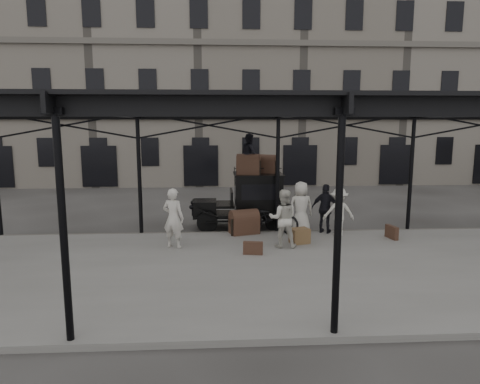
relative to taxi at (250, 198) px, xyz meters
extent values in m
plane|color=#383533|center=(0.92, -3.16, -1.20)|extent=(120.00, 120.00, 0.00)
cube|color=slate|center=(0.92, -5.16, -1.13)|extent=(28.00, 8.00, 0.15)
cylinder|color=black|center=(0.92, -1.16, 0.95)|extent=(0.14, 0.14, 4.30)
cylinder|color=black|center=(0.92, -8.96, 0.95)|extent=(0.14, 0.14, 4.30)
cube|color=black|center=(0.92, -1.16, 3.28)|extent=(22.00, 0.10, 0.45)
cube|color=black|center=(0.92, -8.96, 3.28)|extent=(22.00, 0.10, 0.45)
cube|color=black|center=(0.92, -4.86, 3.45)|extent=(22.50, 9.00, 0.08)
cube|color=silver|center=(0.92, -4.86, 3.52)|extent=(18.00, 7.00, 0.04)
cube|color=slate|center=(0.92, 14.84, 5.80)|extent=(64.00, 8.00, 14.00)
cylinder|color=black|center=(-1.68, -0.72, -0.80)|extent=(0.80, 0.10, 0.80)
cylinder|color=black|center=(-1.68, 0.72, -0.80)|extent=(0.80, 0.10, 0.80)
cylinder|color=black|center=(0.92, -0.72, -0.80)|extent=(0.80, 0.10, 0.80)
cylinder|color=black|center=(0.92, 0.72, -0.80)|extent=(0.80, 0.10, 0.80)
cube|color=black|center=(-0.43, 0.00, -0.65)|extent=(3.60, 1.25, 0.12)
cube|color=black|center=(-1.78, 0.00, -0.35)|extent=(0.90, 1.00, 0.55)
cube|color=black|center=(-2.25, 0.00, -0.35)|extent=(0.06, 0.70, 0.55)
cube|color=black|center=(-0.98, 0.00, -0.25)|extent=(0.70, 1.30, 0.10)
cube|color=black|center=(0.32, 0.00, 0.15)|extent=(1.80, 1.45, 1.55)
cube|color=black|center=(0.32, -0.73, 0.35)|extent=(1.40, 0.02, 0.60)
cube|color=black|center=(0.32, 0.00, 0.95)|extent=(1.90, 1.55, 0.06)
imported|color=beige|center=(-2.71, -3.08, -0.08)|extent=(0.83, 0.69, 1.94)
imported|color=beige|center=(0.81, -3.21, -0.11)|extent=(0.99, 0.81, 1.89)
imported|color=beige|center=(1.74, -1.50, -0.10)|extent=(1.00, 0.71, 1.90)
imported|color=black|center=(2.65, -1.53, -0.15)|extent=(1.14, 0.90, 1.80)
imported|color=beige|center=(3.04, -1.85, -0.20)|extent=(1.15, 0.72, 1.71)
imported|color=black|center=(0.68, -1.36, -0.51)|extent=(2.18, 1.52, 1.09)
imported|color=black|center=(-0.03, -0.10, 1.75)|extent=(0.72, 0.85, 1.56)
cube|color=olive|center=(1.45, -2.81, -0.80)|extent=(0.71, 0.61, 0.50)
cube|color=#4A2E22|center=(4.77, -2.44, -0.83)|extent=(0.27, 0.62, 0.45)
cube|color=#4A2E22|center=(-0.22, -3.98, -0.85)|extent=(0.62, 0.25, 0.40)
camera|label=1|loc=(-1.34, -16.57, 2.96)|focal=32.00mm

